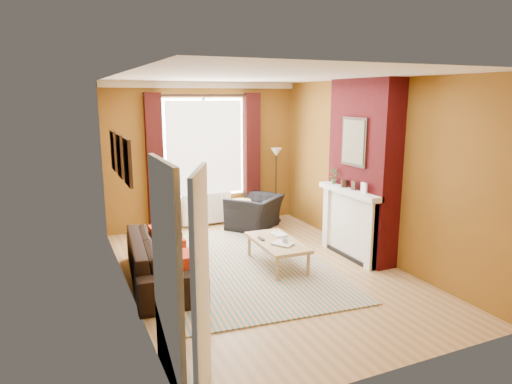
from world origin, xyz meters
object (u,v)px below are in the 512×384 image
wicker_stool (241,213)px  sofa (163,259)px  floor_lamp (276,164)px  armchair (255,212)px  coffee_table (277,243)px

wicker_stool → sofa: bearing=-133.8°
floor_lamp → armchair: bearing=-153.1°
sofa → coffee_table: (1.70, -0.15, 0.04)m
wicker_stool → coffee_table: bearing=-98.7°
coffee_table → wicker_stool: size_ratio=2.38×
armchair → floor_lamp: floor_lamp is taller
coffee_table → sofa: bearing=177.1°
coffee_table → wicker_stool: wicker_stool is taller
wicker_stool → floor_lamp: (0.77, 0.00, 0.93)m
coffee_table → floor_lamp: (1.12, 2.29, 0.83)m
armchair → coffee_table: (-0.51, -1.98, 0.04)m
armchair → wicker_stool: (-0.16, 0.31, -0.06)m
coffee_table → floor_lamp: size_ratio=0.81×
armchair → floor_lamp: 1.11m
sofa → floor_lamp: (2.83, 2.14, 0.88)m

